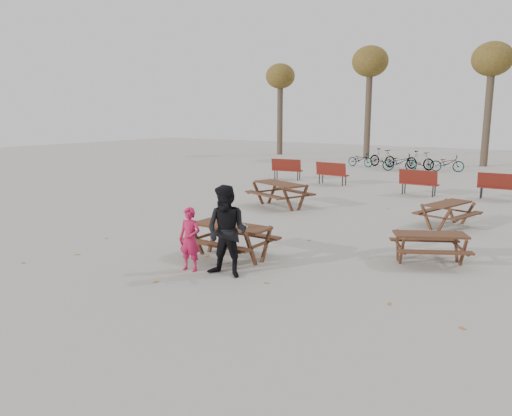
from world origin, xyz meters
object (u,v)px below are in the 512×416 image
Objects in this scene: child at (190,239)px; picnic_table_far at (447,215)px; picnic_table_east at (429,248)px; food_tray at (243,227)px; picnic_table_north at (280,195)px; soda_bottle at (219,222)px; adult at (227,231)px; main_picnic_table at (231,233)px.

child is 0.81× the size of picnic_table_far.
picnic_table_east is at bearing -157.35° from picnic_table_far.
picnic_table_far reaches higher than picnic_table_east.
child is at bearing 169.15° from picnic_table_far.
food_tray is 4.11m from picnic_table_east.
food_tray is 0.09× the size of picnic_table_north.
picnic_table_east is at bearing 29.71° from soda_bottle.
child is 0.67× the size of picnic_table_north.
picnic_table_north is (-6.15, 3.80, 0.10)m from picnic_table_east.
picnic_table_north reaches higher than picnic_table_far.
child is 5.21m from picnic_table_east.
food_tray is 1.06× the size of soda_bottle.
adult is 7.64m from picnic_table_north.
picnic_table_north is at bearing 111.50° from main_picnic_table.
picnic_table_far is at bearing 69.54° from picnic_table_east.
child is (0.05, -1.03, -0.18)m from soda_bottle.
picnic_table_north is (-2.17, 7.13, -0.24)m from child.
food_tray reaches higher than main_picnic_table.
picnic_table_far is at bearing 60.64° from soda_bottle.
food_tray is 0.12× the size of picnic_table_east.
picnic_table_north is (-2.71, 6.00, -0.37)m from food_tray.
picnic_table_east is 7.23m from picnic_table_north.
soda_bottle is 1.29m from adult.
picnic_table_far is (3.48, 6.19, -0.49)m from soda_bottle.
adult is 7.56m from picnic_table_far.
main_picnic_table is 10.59× the size of soda_bottle.
child is 0.92m from adult.
soda_bottle reaches higher than main_picnic_table.
soda_bottle is at bearing -170.77° from food_tray.
picnic_table_north is at bearing 105.51° from picnic_table_far.
adult is (0.32, -1.00, 0.13)m from food_tray.
main_picnic_table is 0.38m from soda_bottle.
main_picnic_table is 1.10× the size of picnic_table_far.
adult reaches higher than main_picnic_table.
child is 7.46m from picnic_table_north.
soda_bottle is (-0.60, -0.10, 0.05)m from food_tray.
main_picnic_table is 0.43m from food_tray.
picnic_table_north is (-2.34, 5.95, -0.16)m from main_picnic_table.
soda_bottle is 1.05m from child.
soda_bottle is 0.10× the size of picnic_table_far.
picnic_table_east is (3.12, 3.20, -0.60)m from adult.
picnic_table_north is (-3.03, 7.00, -0.50)m from adult.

